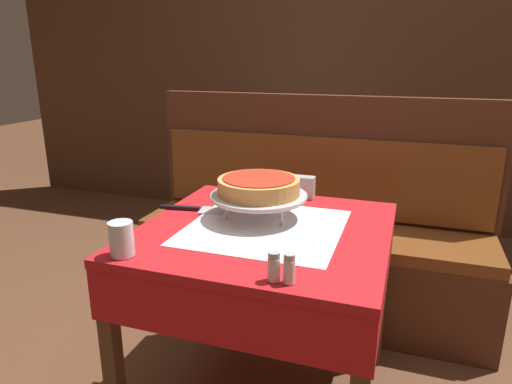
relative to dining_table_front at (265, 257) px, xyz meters
The scene contains 12 objects.
dining_table_front is the anchor object (origin of this frame).
dining_table_rear 1.67m from the dining_table_front, 100.47° to the left, with size 0.76×0.76×0.73m.
booth_bench 0.79m from the dining_table_front, 88.71° to the left, with size 1.76×0.45×1.11m.
back_wall_panel 2.25m from the dining_table_front, 90.00° to the left, with size 6.00×0.04×2.40m, color #4C2D1E.
pizza_pan_stand 0.22m from the dining_table_front, 121.97° to the left, with size 0.35×0.35×0.09m.
deep_dish_pizza 0.25m from the dining_table_front, 121.97° to the left, with size 0.29×0.29×0.06m.
pizza_server 0.34m from the dining_table_front, 165.25° to the left, with size 0.26×0.10×0.01m.
water_glass_near 0.51m from the dining_table_front, 132.55° to the right, with size 0.07×0.07×0.10m.
salt_shaker 0.42m from the dining_table_front, 68.77° to the right, with size 0.03×0.03×0.08m.
pepper_shaker 0.44m from the dining_table_front, 63.38° to the right, with size 0.03×0.03×0.08m.
napkin_holder 0.41m from the dining_table_front, 83.59° to the left, with size 0.10×0.05×0.09m.
condiment_caddy 1.75m from the dining_table_front, 102.04° to the left, with size 0.12×0.12×0.17m.
Camera 1 is at (0.45, -1.41, 1.30)m, focal length 32.00 mm.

